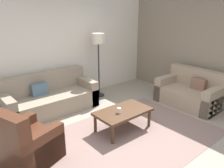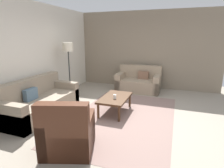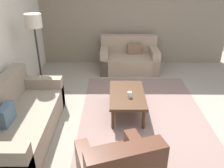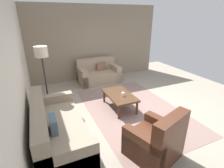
{
  "view_description": "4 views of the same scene",
  "coord_description": "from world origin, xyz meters",
  "px_view_note": "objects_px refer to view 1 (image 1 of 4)",
  "views": [
    {
      "loc": [
        -2.46,
        -2.61,
        2.29
      ],
      "look_at": [
        0.2,
        0.57,
        0.9
      ],
      "focal_mm": 35.69,
      "sensor_mm": 36.0,
      "label": 1
    },
    {
      "loc": [
        -3.96,
        -1.11,
        1.89
      ],
      "look_at": [
        -0.11,
        0.26,
        0.84
      ],
      "focal_mm": 29.55,
      "sensor_mm": 36.0,
      "label": 2
    },
    {
      "loc": [
        -3.52,
        0.56,
        2.45
      ],
      "look_at": [
        0.24,
        0.58,
        0.61
      ],
      "focal_mm": 37.4,
      "sensor_mm": 36.0,
      "label": 3
    },
    {
      "loc": [
        -3.49,
        2.2,
        2.39
      ],
      "look_at": [
        0.18,
        0.55,
        0.78
      ],
      "focal_mm": 27.35,
      "sensor_mm": 36.0,
      "label": 4
    }
  ],
  "objects_px": {
    "couch_loveseat": "(191,93)",
    "lamp_standing": "(98,45)",
    "cup": "(119,110)",
    "coffee_table": "(123,113)",
    "couch_main": "(49,98)",
    "armchair_leather": "(24,146)"
  },
  "relations": [
    {
      "from": "couch_main",
      "to": "cup",
      "type": "bearing_deg",
      "value": -71.81
    },
    {
      "from": "lamp_standing",
      "to": "coffee_table",
      "type": "bearing_deg",
      "value": -112.67
    },
    {
      "from": "coffee_table",
      "to": "couch_loveseat",
      "type": "bearing_deg",
      "value": -4.36
    },
    {
      "from": "coffee_table",
      "to": "cup",
      "type": "distance_m",
      "value": 0.17
    },
    {
      "from": "armchair_leather",
      "to": "lamp_standing",
      "type": "distance_m",
      "value": 3.25
    },
    {
      "from": "coffee_table",
      "to": "cup",
      "type": "relative_size",
      "value": 10.82
    },
    {
      "from": "coffee_table",
      "to": "lamp_standing",
      "type": "xyz_separation_m",
      "value": [
        0.75,
        1.78,
        1.05
      ]
    },
    {
      "from": "coffee_table",
      "to": "lamp_standing",
      "type": "bearing_deg",
      "value": 67.33
    },
    {
      "from": "couch_main",
      "to": "lamp_standing",
      "type": "bearing_deg",
      "value": -0.4
    },
    {
      "from": "couch_loveseat",
      "to": "lamp_standing",
      "type": "relative_size",
      "value": 0.88
    },
    {
      "from": "couch_loveseat",
      "to": "lamp_standing",
      "type": "bearing_deg",
      "value": 126.47
    },
    {
      "from": "couch_main",
      "to": "couch_loveseat",
      "type": "xyz_separation_m",
      "value": [
        2.92,
        -1.96,
        0.0
      ]
    },
    {
      "from": "cup",
      "to": "armchair_leather",
      "type": "bearing_deg",
      "value": 172.31
    },
    {
      "from": "armchair_leather",
      "to": "cup",
      "type": "distance_m",
      "value": 1.76
    },
    {
      "from": "couch_loveseat",
      "to": "cup",
      "type": "height_order",
      "value": "couch_loveseat"
    },
    {
      "from": "armchair_leather",
      "to": "lamp_standing",
      "type": "xyz_separation_m",
      "value": [
        2.62,
        1.58,
        1.1
      ]
    },
    {
      "from": "cup",
      "to": "lamp_standing",
      "type": "distance_m",
      "value": 2.23
    },
    {
      "from": "couch_main",
      "to": "coffee_table",
      "type": "relative_size",
      "value": 1.93
    },
    {
      "from": "coffee_table",
      "to": "cup",
      "type": "bearing_deg",
      "value": -166.33
    },
    {
      "from": "couch_main",
      "to": "coffee_table",
      "type": "distance_m",
      "value": 1.94
    },
    {
      "from": "couch_loveseat",
      "to": "coffee_table",
      "type": "distance_m",
      "value": 2.19
    },
    {
      "from": "cup",
      "to": "coffee_table",
      "type": "bearing_deg",
      "value": 13.67
    }
  ]
}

